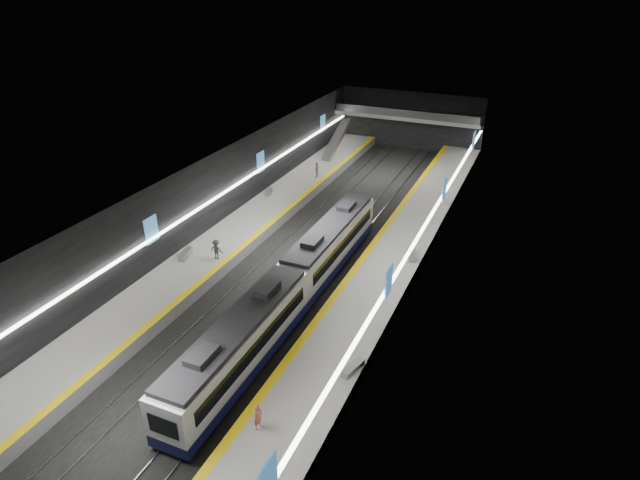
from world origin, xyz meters
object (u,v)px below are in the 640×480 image
at_px(bench_right_near, 353,369).
at_px(bench_right_far, 411,255).
at_px(bench_left_near, 185,254).
at_px(passenger_right_a, 258,417).
at_px(passenger_left_b, 216,249).
at_px(bench_left_far, 268,192).
at_px(train, 292,286).
at_px(escalator, 337,139).
at_px(passenger_left_a, 317,170).

bearing_deg(bench_right_near, bench_right_far, 107.11).
bearing_deg(bench_left_near, passenger_right_a, -58.21).
height_order(bench_right_near, passenger_left_b, passenger_left_b).
height_order(bench_left_far, bench_right_far, bench_right_far).
relative_size(train, escalator, 3.76).
relative_size(escalator, passenger_left_b, 4.48).
height_order(bench_right_far, passenger_right_a, passenger_right_a).
height_order(train, passenger_right_a, train).
height_order(train, bench_left_far, train).
distance_m(escalator, passenger_left_a, 9.47).
height_order(bench_right_near, passenger_right_a, passenger_right_a).
xyz_separation_m(bench_left_near, bench_left_far, (-0.16, 15.26, -0.02)).
distance_m(train, bench_left_far, 21.00).
distance_m(escalator, bench_left_near, 31.60).
xyz_separation_m(bench_left_near, bench_right_near, (18.36, -7.98, -0.01)).
xyz_separation_m(escalator, bench_left_near, (-1.36, -31.53, -1.66)).
height_order(bench_right_far, passenger_left_b, passenger_left_b).
xyz_separation_m(bench_left_far, bench_right_near, (18.52, -23.24, 0.01)).
bearing_deg(train, bench_right_near, -39.22).
relative_size(bench_right_near, passenger_left_b, 1.04).
xyz_separation_m(train, passenger_left_a, (-8.75, 24.46, -0.27)).
height_order(escalator, bench_left_near, escalator).
xyz_separation_m(bench_right_far, passenger_right_a, (-2.69, -21.96, 0.54)).
distance_m(escalator, passenger_left_b, 30.79).
xyz_separation_m(train, passenger_left_b, (-8.66, 3.05, -0.30)).
height_order(escalator, passenger_right_a, escalator).
bearing_deg(bench_right_far, escalator, 104.35).
bearing_deg(passenger_left_a, bench_right_near, 21.66).
bearing_deg(passenger_right_a, train, 27.07).
height_order(bench_left_far, passenger_right_a, passenger_right_a).
distance_m(bench_right_far, passenger_left_a, 21.11).
bearing_deg(passenger_right_a, escalator, 26.09).
distance_m(bench_right_far, passenger_right_a, 22.14).
height_order(train, escalator, escalator).
bearing_deg(bench_right_near, bench_left_near, 171.98).
relative_size(bench_left_far, bench_right_near, 0.97).
xyz_separation_m(passenger_right_a, passenger_left_b, (-12.52, 15.08, 0.10)).
xyz_separation_m(passenger_right_a, passenger_left_a, (-12.62, 36.49, 0.13)).
distance_m(bench_left_far, bench_right_far, 19.60).
relative_size(passenger_right_a, passenger_left_b, 0.89).
bearing_deg(bench_left_far, passenger_right_a, -76.26).
bearing_deg(passenger_left_a, bench_left_far, -27.65).
xyz_separation_m(bench_right_near, passenger_right_a, (-3.14, -6.31, 0.57)).
bearing_deg(bench_left_near, bench_right_near, -38.52).
bearing_deg(bench_left_far, passenger_left_b, -92.57).
bearing_deg(escalator, passenger_right_a, -73.16).
bearing_deg(bench_left_far, train, -70.45).
xyz_separation_m(bench_left_near, bench_right_far, (17.92, 7.67, 0.01)).
bearing_deg(passenger_left_a, bench_right_far, 40.60).
bearing_deg(bench_right_near, escalator, 128.75).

